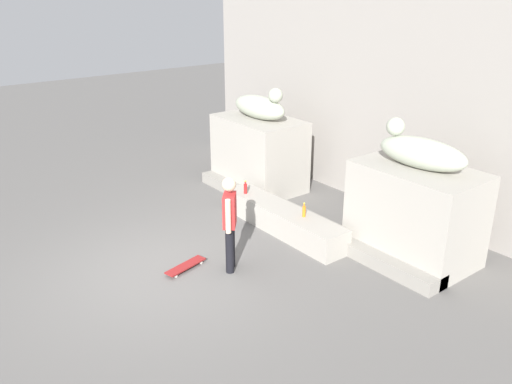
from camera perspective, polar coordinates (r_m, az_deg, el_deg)
name	(u,v)px	position (r m, az deg, el deg)	size (l,w,h in m)	color
ground_plane	(156,274)	(9.32, -10.63, -8.57)	(40.00, 40.00, 0.00)	#605E5B
facade_wall	(389,42)	(11.72, 13.96, 15.26)	(11.09, 0.60, 6.91)	gray
pedestal_left	(259,153)	(12.66, 0.33, 4.17)	(2.14, 1.33, 1.67)	#A39E93
pedestal_right	(415,213)	(9.78, 16.54, -2.15)	(2.14, 1.33, 1.67)	#A39E93
statue_reclining_left	(260,107)	(12.35, 0.46, 9.08)	(1.62, 0.63, 0.78)	#AAB29C
statue_reclining_right	(420,151)	(9.42, 17.07, 4.14)	(1.65, 0.73, 0.78)	#AAB29C
ledge_block	(282,219)	(10.58, 2.78, -2.90)	(3.10, 0.62, 0.48)	#A39E93
skater	(230,220)	(8.90, -2.81, -3.01)	(0.43, 0.39, 1.67)	black
skateboard	(186,266)	(9.35, -7.49, -7.80)	(0.38, 0.82, 0.08)	maroon
bottle_red	(245,188)	(11.14, -1.13, 0.40)	(0.07, 0.07, 0.28)	red
bottle_orange	(304,211)	(10.08, 5.12, -2.03)	(0.06, 0.06, 0.28)	orange
stair_step	(300,219)	(10.92, 4.66, -2.83)	(6.57, 0.50, 0.25)	gray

